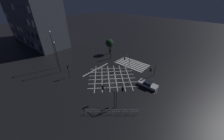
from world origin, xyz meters
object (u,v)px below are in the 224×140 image
traffic_light_se_main (111,49)px  traffic_light_sw_cross (153,69)px  traffic_light_median_south (127,59)px  waiting_car (148,84)px  traffic_light_se_cross (110,52)px  traffic_light_nw_cross (120,93)px  street_lamp_east (53,45)px  street_lamp_west (57,54)px  traffic_light_nw_main (107,92)px  traffic_light_ne_main (68,69)px  street_tree_near (109,43)px

traffic_light_se_main → traffic_light_sw_cross: traffic_light_se_main is taller
traffic_light_median_south → waiting_car: (-8.18, 3.49, -2.30)m
traffic_light_se_cross → traffic_light_nw_cross: bearing=46.6°
street_lamp_east → waiting_car: bearing=-159.8°
traffic_light_se_cross → street_lamp_west: size_ratio=0.41×
waiting_car → street_lamp_east: bearing=20.2°
traffic_light_nw_cross → street_lamp_east: 21.62m
street_lamp_east → street_lamp_west: street_lamp_east is taller
traffic_light_se_main → traffic_light_sw_cross: bearing=-8.0°
traffic_light_se_main → street_lamp_west: bearing=-108.2°
traffic_light_nw_main → street_lamp_west: street_lamp_west is taller
street_lamp_east → traffic_light_ne_main: bearing=173.9°
traffic_light_se_cross → street_lamp_east: 15.81m
street_lamp_east → traffic_light_sw_cross: bearing=-151.8°
street_lamp_west → waiting_car: size_ratio=1.90×
traffic_light_sw_cross → street_tree_near: size_ratio=0.68×
traffic_light_se_main → street_lamp_west: (4.80, 14.55, 1.81)m
traffic_light_ne_main → traffic_light_sw_cross: traffic_light_sw_cross is taller
traffic_light_nw_main → street_lamp_east: (19.50, -1.13, 3.75)m
traffic_light_nw_cross → traffic_light_ne_main: 14.59m
traffic_light_nw_main → street_tree_near: size_ratio=0.76×
traffic_light_se_main → traffic_light_sw_cross: size_ratio=1.35×
traffic_light_ne_main → traffic_light_se_main: bearing=87.0°
traffic_light_median_south → traffic_light_nw_cross: bearing=30.0°
street_lamp_west → waiting_car: street_lamp_west is taller
traffic_light_nw_main → street_lamp_west: (16.83, -0.34, 2.24)m
traffic_light_nw_main → traffic_light_median_south: size_ratio=0.97×
traffic_light_median_south → street_lamp_east: 19.12m
traffic_light_sw_cross → traffic_light_nw_main: (2.38, 12.85, 0.32)m
traffic_light_se_cross → waiting_car: size_ratio=0.77×
street_lamp_east → traffic_light_median_south: bearing=-140.8°
traffic_light_se_main → traffic_light_nw_cross: (-13.81, 13.55, -0.51)m
traffic_light_ne_main → waiting_car: (-16.00, -9.09, -1.82)m
traffic_light_se_cross → traffic_light_sw_cross: bearing=83.7°
traffic_light_se_cross → street_lamp_west: bearing=-18.5°
traffic_light_median_south → street_tree_near: size_ratio=0.78×
traffic_light_nw_main → waiting_car: (-3.22, -9.49, -2.23)m
street_tree_near → traffic_light_nw_cross: bearing=136.2°
traffic_light_sw_cross → traffic_light_nw_main: traffic_light_nw_main is taller
traffic_light_se_cross → waiting_car: 16.20m
traffic_light_se_main → traffic_light_ne_main: bearing=-93.0°
traffic_light_nw_cross → street_lamp_west: size_ratio=0.47×
traffic_light_sw_cross → traffic_light_nw_cross: bearing=-3.0°
traffic_light_sw_cross → street_lamp_west: size_ratio=0.42×
traffic_light_median_south → street_tree_near: street_tree_near is taller
traffic_light_nw_main → traffic_light_se_cross: bearing=-50.0°
traffic_light_sw_cross → traffic_light_ne_main: bearing=-50.6°
traffic_light_se_cross → traffic_light_se_main: traffic_light_se_main is taller
traffic_light_ne_main → street_tree_near: street_tree_near is taller
traffic_light_median_south → street_lamp_east: size_ratio=0.40×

